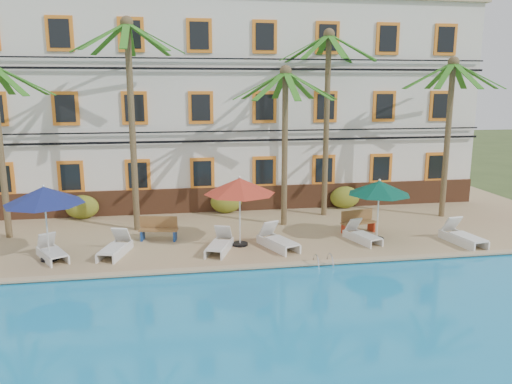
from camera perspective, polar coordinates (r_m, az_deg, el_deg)
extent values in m
plane|color=#384C23|center=(17.93, 0.16, -8.29)|extent=(100.00, 100.00, 0.00)
cube|color=tan|center=(22.60, -1.94, -3.65)|extent=(30.00, 12.00, 0.25)
cube|color=#1A8CCA|center=(11.71, 6.19, -19.58)|extent=(26.00, 12.00, 0.20)
cube|color=tan|center=(17.00, 0.67, -8.45)|extent=(30.00, 0.35, 0.06)
cube|color=silver|center=(26.75, -3.43, 9.90)|extent=(25.00, 6.00, 10.00)
cube|color=brown|center=(24.29, -2.55, -0.78)|extent=(25.00, 0.12, 1.20)
cube|color=tan|center=(27.05, -3.58, 20.76)|extent=(25.40, 6.40, 0.25)
cube|color=orange|center=(25.10, -27.13, 1.34)|extent=(1.15, 0.10, 1.50)
cube|color=black|center=(25.05, -27.16, 1.32)|extent=(0.85, 0.04, 1.20)
cube|color=orange|center=(24.35, -20.40, 1.62)|extent=(1.15, 0.10, 1.50)
cube|color=black|center=(24.30, -20.42, 1.60)|extent=(0.85, 0.04, 1.20)
cube|color=orange|center=(23.95, -13.34, 1.89)|extent=(1.15, 0.10, 1.50)
cube|color=black|center=(23.90, -13.35, 1.87)|extent=(0.85, 0.04, 1.20)
cube|color=orange|center=(23.92, -6.15, 2.13)|extent=(1.15, 0.10, 1.50)
cube|color=black|center=(23.87, -6.15, 2.11)|extent=(0.85, 0.04, 1.20)
cube|color=orange|center=(24.27, 0.94, 2.34)|extent=(1.15, 0.10, 1.50)
cube|color=black|center=(24.22, 0.96, 2.32)|extent=(0.85, 0.04, 1.20)
cube|color=orange|center=(24.97, 7.74, 2.51)|extent=(1.15, 0.10, 1.50)
cube|color=black|center=(24.92, 7.77, 2.49)|extent=(0.85, 0.04, 1.20)
cube|color=orange|center=(26.01, 14.08, 2.63)|extent=(1.15, 0.10, 1.50)
cube|color=black|center=(25.96, 14.12, 2.62)|extent=(0.85, 0.04, 1.20)
cube|color=orange|center=(27.33, 19.87, 2.72)|extent=(1.15, 0.10, 1.50)
cube|color=black|center=(27.29, 19.92, 2.70)|extent=(0.85, 0.04, 1.20)
cube|color=orange|center=(24.02, -20.94, 8.91)|extent=(1.15, 0.10, 1.50)
cube|color=black|center=(23.97, -20.96, 8.90)|extent=(0.85, 0.04, 1.20)
cube|color=orange|center=(23.62, -13.71, 9.31)|extent=(1.15, 0.10, 1.50)
cube|color=black|center=(23.57, -13.71, 9.31)|extent=(0.85, 0.04, 1.20)
cube|color=orange|center=(23.59, -6.32, 9.57)|extent=(1.15, 0.10, 1.50)
cube|color=black|center=(23.54, -6.32, 9.57)|extent=(0.85, 0.04, 1.20)
cube|color=orange|center=(23.94, 0.97, 9.68)|extent=(1.15, 0.10, 1.50)
cube|color=black|center=(23.89, 0.99, 9.67)|extent=(0.85, 0.04, 1.20)
cube|color=orange|center=(24.66, 7.94, 9.63)|extent=(1.15, 0.10, 1.50)
cube|color=black|center=(24.61, 7.97, 9.63)|extent=(0.85, 0.04, 1.20)
cube|color=orange|center=(25.70, 14.43, 9.47)|extent=(1.15, 0.10, 1.50)
cube|color=black|center=(25.66, 14.47, 9.46)|extent=(0.85, 0.04, 1.20)
cube|color=orange|center=(27.05, 20.34, 9.21)|extent=(1.15, 0.10, 1.50)
cube|color=black|center=(27.00, 20.39, 9.20)|extent=(0.85, 0.04, 1.20)
cube|color=orange|center=(24.11, -21.53, 16.51)|extent=(1.15, 0.10, 1.50)
cube|color=black|center=(24.06, -21.55, 16.52)|extent=(0.85, 0.04, 1.20)
cube|color=orange|center=(23.70, -14.10, 17.05)|extent=(1.15, 0.10, 1.50)
cube|color=black|center=(23.65, -14.11, 17.06)|extent=(0.85, 0.04, 1.20)
cube|color=orange|center=(23.68, -6.51, 17.33)|extent=(1.15, 0.10, 1.50)
cube|color=black|center=(23.63, -6.50, 17.34)|extent=(0.85, 0.04, 1.20)
cube|color=orange|center=(24.03, 0.99, 17.32)|extent=(1.15, 0.10, 1.50)
cube|color=black|center=(23.98, 1.02, 17.33)|extent=(0.85, 0.04, 1.20)
cube|color=orange|center=(24.74, 8.16, 17.06)|extent=(1.15, 0.10, 1.50)
cube|color=black|center=(24.69, 8.20, 17.06)|extent=(0.85, 0.04, 1.20)
cube|color=orange|center=(25.78, 14.81, 16.58)|extent=(1.15, 0.10, 1.50)
cube|color=black|center=(25.74, 14.86, 16.59)|extent=(0.85, 0.04, 1.20)
cube|color=orange|center=(27.12, 20.84, 15.96)|extent=(1.15, 0.10, 1.50)
cube|color=black|center=(27.08, 20.90, 15.97)|extent=(0.85, 0.04, 1.20)
cube|color=black|center=(23.69, -2.57, 5.88)|extent=(25.00, 0.08, 0.10)
cube|color=black|center=(23.64, -2.58, 6.97)|extent=(25.00, 0.08, 0.06)
cube|color=black|center=(23.56, -2.65, 13.88)|extent=(25.00, 0.08, 0.10)
cube|color=black|center=(23.58, -2.66, 14.98)|extent=(25.00, 0.08, 0.06)
cylinder|color=brown|center=(21.88, -27.15, 3.92)|extent=(0.26, 0.26, 6.78)
cube|color=#276919|center=(22.79, -27.00, 11.32)|extent=(0.28, 2.23, 1.18)
cube|color=#276919|center=(20.75, -26.46, 11.43)|extent=(1.78, 1.78, 1.18)
cube|color=#276919|center=(21.42, -25.00, 11.54)|extent=(2.23, 0.28, 1.18)
cube|color=#276919|center=(22.26, -25.29, 11.49)|extent=(1.78, 1.78, 1.18)
cylinder|color=brown|center=(21.08, -13.95, 6.85)|extent=(0.26, 0.26, 8.41)
sphere|color=brown|center=(21.15, -14.55, 18.27)|extent=(0.50, 0.50, 0.50)
cube|color=#276919|center=(22.19, -14.22, 16.47)|extent=(0.28, 2.23, 1.18)
cube|color=#276919|center=(21.94, -16.42, 16.41)|extent=(1.78, 1.78, 1.18)
cube|color=#276919|center=(21.20, -17.58, 16.51)|extent=(2.23, 0.28, 1.18)
cube|color=#276919|center=(20.39, -16.95, 16.75)|extent=(1.78, 1.78, 1.18)
cube|color=#276919|center=(19.99, -14.75, 16.98)|extent=(0.28, 2.23, 1.18)
cube|color=#276919|center=(20.26, -12.35, 17.02)|extent=(1.78, 1.78, 1.18)
cube|color=#276919|center=(21.03, -11.33, 16.87)|extent=(2.23, 0.28, 1.18)
cube|color=#276919|center=(21.82, -12.15, 16.65)|extent=(1.78, 1.78, 1.18)
cylinder|color=brown|center=(21.40, 3.30, 4.78)|extent=(0.26, 0.26, 6.58)
sphere|color=brown|center=(21.24, 3.41, 13.62)|extent=(0.50, 0.50, 0.50)
cube|color=#276919|center=(22.31, 2.75, 12.07)|extent=(0.28, 2.23, 1.18)
cube|color=#276919|center=(21.84, 0.87, 12.08)|extent=(1.78, 1.78, 1.18)
cube|color=#276919|center=(21.01, 0.37, 12.09)|extent=(2.23, 0.28, 1.18)
cube|color=#276919|center=(20.30, 1.68, 12.09)|extent=(1.78, 1.78, 1.18)
cube|color=#276919|center=(20.15, 4.09, 12.06)|extent=(0.28, 2.23, 1.18)
cube|color=#276919|center=(20.66, 6.04, 12.02)|extent=(1.78, 1.78, 1.18)
cube|color=#276919|center=(21.50, 6.34, 12.01)|extent=(2.23, 0.28, 1.18)
cube|color=#276919|center=(22.18, 4.95, 12.04)|extent=(1.78, 1.78, 1.18)
cylinder|color=brown|center=(23.19, 8.04, 7.28)|extent=(0.26, 0.26, 8.22)
sphere|color=brown|center=(23.23, 8.35, 17.44)|extent=(0.50, 0.50, 0.50)
cube|color=#276919|center=(24.24, 7.49, 15.86)|extent=(0.28, 2.23, 1.18)
cube|color=#276919|center=(23.71, 5.83, 15.99)|extent=(1.78, 1.78, 1.18)
cube|color=#276919|center=(22.87, 5.55, 16.14)|extent=(2.23, 0.28, 1.18)
cube|color=#276919|center=(22.20, 6.93, 16.24)|extent=(1.78, 1.78, 1.18)
cube|color=#276919|center=(22.12, 9.20, 16.19)|extent=(0.28, 2.23, 1.18)
cube|color=#276919|center=(22.69, 10.89, 16.03)|extent=(1.78, 1.78, 1.18)
cube|color=#276919|center=(23.53, 10.98, 15.87)|extent=(2.23, 0.28, 1.18)
cube|color=#276919|center=(24.16, 9.57, 15.81)|extent=(1.78, 1.78, 1.18)
cylinder|color=brown|center=(24.40, 21.01, 5.41)|extent=(0.26, 0.26, 7.01)
sphere|color=brown|center=(24.30, 21.65, 13.64)|extent=(0.50, 0.50, 0.50)
cube|color=#276919|center=(25.25, 20.24, 12.34)|extent=(0.28, 2.23, 1.18)
cube|color=#276919|center=(24.59, 18.98, 12.45)|extent=(1.78, 1.78, 1.18)
cube|color=#276919|center=(23.74, 19.18, 12.47)|extent=(2.23, 0.28, 1.18)
cube|color=#276919|center=(23.21, 20.84, 12.39)|extent=(1.78, 1.78, 1.18)
cube|color=#276919|center=(23.33, 22.95, 12.22)|extent=(0.28, 2.23, 1.18)
cube|color=#276919|center=(24.03, 24.15, 12.09)|extent=(1.78, 1.78, 1.18)
cube|color=#276919|center=(24.86, 23.78, 12.08)|extent=(2.23, 0.28, 1.18)
cube|color=#276919|center=(25.36, 22.18, 12.19)|extent=(1.78, 1.78, 1.18)
ellipsoid|color=#285C1A|center=(24.19, -19.26, -1.63)|extent=(1.50, 0.90, 1.10)
ellipsoid|color=#285C1A|center=(23.93, -3.43, -1.11)|extent=(1.50, 0.90, 1.10)
ellipsoid|color=#285C1A|center=(25.22, 10.12, -0.60)|extent=(1.50, 0.90, 1.10)
cylinder|color=black|center=(19.06, -22.50, -7.06)|extent=(0.61, 0.61, 0.09)
cylinder|color=silver|center=(18.71, -22.81, -3.41)|extent=(0.06, 0.06, 2.60)
cone|color=navy|center=(18.48, -23.07, -0.33)|extent=(2.71, 2.71, 0.60)
sphere|color=silver|center=(18.42, -23.15, 0.66)|extent=(0.10, 0.10, 0.10)
cylinder|color=black|center=(19.21, -1.83, -5.97)|extent=(0.60, 0.60, 0.09)
cylinder|color=silver|center=(18.86, -1.86, -2.35)|extent=(0.06, 0.06, 2.59)
cone|color=#AF301F|center=(18.64, -1.88, 0.71)|extent=(2.70, 2.70, 0.59)
sphere|color=silver|center=(18.58, -1.89, 1.69)|extent=(0.10, 0.10, 0.10)
cylinder|color=black|center=(20.46, 13.62, -5.20)|extent=(0.55, 0.55, 0.08)
cylinder|color=silver|center=(20.16, 13.78, -2.10)|extent=(0.06, 0.06, 2.36)
cone|color=#054434|center=(19.96, 13.91, 0.50)|extent=(2.45, 2.45, 0.54)
sphere|color=silver|center=(19.90, 13.95, 1.33)|extent=(0.10, 0.10, 0.10)
cube|color=silver|center=(18.80, -22.07, -6.42)|extent=(1.12, 1.40, 0.06)
cube|color=silver|center=(19.55, -22.85, -5.10)|extent=(0.74, 0.69, 0.64)
cube|color=silver|center=(19.01, -23.09, -6.83)|extent=(0.92, 1.62, 0.29)
cube|color=silver|center=(19.15, -21.39, -6.56)|extent=(0.92, 1.62, 0.29)
cube|color=silver|center=(18.50, -16.12, -6.25)|extent=(0.95, 1.44, 0.06)
cube|color=silver|center=(19.24, -15.12, -4.76)|extent=(0.72, 0.64, 0.66)
cube|color=silver|center=(18.89, -16.66, -6.45)|extent=(0.58, 1.83, 0.31)
cube|color=silver|center=(18.66, -14.92, -6.58)|extent=(0.58, 1.83, 0.31)
cube|color=silver|center=(18.21, -4.42, -6.11)|extent=(1.00, 1.43, 0.06)
cube|color=silver|center=(18.97, -3.75, -4.62)|extent=(0.73, 0.65, 0.65)
cube|color=silver|center=(18.56, -5.12, -6.32)|extent=(0.68, 1.77, 0.30)
cube|color=silver|center=(18.42, -3.30, -6.43)|extent=(0.68, 1.77, 0.30)
cube|color=silver|center=(18.58, 3.01, -5.64)|extent=(1.11, 1.53, 0.06)
cube|color=silver|center=(19.28, 1.41, -4.21)|extent=(0.79, 0.72, 0.69)
cube|color=silver|center=(18.68, 1.72, -6.12)|extent=(0.80, 1.86, 0.32)
cube|color=silver|center=(19.02, 3.35, -5.80)|extent=(0.80, 1.86, 0.32)
cube|color=silver|center=(19.84, 12.51, -4.89)|extent=(0.91, 1.35, 0.06)
cube|color=silver|center=(20.42, 11.03, -3.70)|extent=(0.68, 0.60, 0.62)
cube|color=silver|center=(19.89, 11.41, -5.28)|extent=(0.57, 1.70, 0.29)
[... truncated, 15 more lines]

